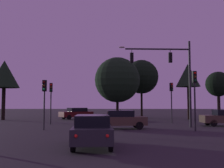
{
  "coord_description": "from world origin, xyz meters",
  "views": [
    {
      "loc": [
        -0.22,
        -5.81,
        2.06
      ],
      "look_at": [
        -0.44,
        19.64,
        3.87
      ],
      "focal_mm": 44.81,
      "sensor_mm": 36.0,
      "label": 1
    }
  ],
  "objects_px": {
    "traffic_light_corner_left": "(44,94)",
    "tree_lot_edge": "(218,84)",
    "traffic_light_far_side": "(195,89)",
    "traffic_signal_mast_arm": "(171,69)",
    "traffic_light_median": "(51,95)",
    "car_nearside_lane": "(92,130)",
    "tree_right_cluster": "(141,77)",
    "car_far_lane": "(76,113)",
    "tree_left_far": "(117,80)",
    "car_crossing_left": "(122,119)",
    "tree_behind_sign": "(4,74)",
    "traffic_light_corner_right": "(172,94)",
    "tree_center_horizon": "(188,76)"
  },
  "relations": [
    {
      "from": "car_nearside_lane",
      "to": "tree_right_cluster",
      "type": "distance_m",
      "value": 28.82
    },
    {
      "from": "tree_left_far",
      "to": "tree_right_cluster",
      "type": "xyz_separation_m",
      "value": [
        3.65,
        5.87,
        0.95
      ]
    },
    {
      "from": "tree_behind_sign",
      "to": "car_far_lane",
      "type": "bearing_deg",
      "value": 14.47
    },
    {
      "from": "tree_left_far",
      "to": "tree_center_horizon",
      "type": "distance_m",
      "value": 9.57
    },
    {
      "from": "traffic_light_median",
      "to": "traffic_signal_mast_arm",
      "type": "bearing_deg",
      "value": -17.21
    },
    {
      "from": "tree_lot_edge",
      "to": "tree_left_far",
      "type": "bearing_deg",
      "value": -152.88
    },
    {
      "from": "traffic_light_corner_right",
      "to": "traffic_light_far_side",
      "type": "xyz_separation_m",
      "value": [
        -0.01,
        -8.68,
        0.16
      ]
    },
    {
      "from": "tree_lot_edge",
      "to": "traffic_light_far_side",
      "type": "bearing_deg",
      "value": -114.29
    },
    {
      "from": "car_far_lane",
      "to": "tree_behind_sign",
      "type": "distance_m",
      "value": 10.61
    },
    {
      "from": "tree_left_far",
      "to": "tree_lot_edge",
      "type": "bearing_deg",
      "value": 27.12
    },
    {
      "from": "traffic_light_median",
      "to": "tree_center_horizon",
      "type": "relative_size",
      "value": 0.56
    },
    {
      "from": "car_crossing_left",
      "to": "tree_lot_edge",
      "type": "distance_m",
      "value": 26.16
    },
    {
      "from": "traffic_signal_mast_arm",
      "to": "tree_center_horizon",
      "type": "relative_size",
      "value": 1.04
    },
    {
      "from": "car_crossing_left",
      "to": "tree_left_far",
      "type": "bearing_deg",
      "value": 91.04
    },
    {
      "from": "traffic_light_corner_right",
      "to": "car_crossing_left",
      "type": "bearing_deg",
      "value": -129.38
    },
    {
      "from": "traffic_light_median",
      "to": "tree_right_cluster",
      "type": "bearing_deg",
      "value": 51.77
    },
    {
      "from": "tree_left_far",
      "to": "tree_right_cluster",
      "type": "distance_m",
      "value": 6.97
    },
    {
      "from": "traffic_light_corner_left",
      "to": "tree_lot_edge",
      "type": "bearing_deg",
      "value": 44.8
    },
    {
      "from": "car_far_lane",
      "to": "tree_left_far",
      "type": "relative_size",
      "value": 0.58
    },
    {
      "from": "tree_lot_edge",
      "to": "tree_center_horizon",
      "type": "bearing_deg",
      "value": -134.48
    },
    {
      "from": "traffic_light_far_side",
      "to": "tree_left_far",
      "type": "distance_m",
      "value": 15.6
    },
    {
      "from": "traffic_light_corner_left",
      "to": "car_far_lane",
      "type": "height_order",
      "value": "traffic_light_corner_left"
    },
    {
      "from": "traffic_light_corner_left",
      "to": "traffic_light_median",
      "type": "height_order",
      "value": "traffic_light_median"
    },
    {
      "from": "traffic_signal_mast_arm",
      "to": "traffic_light_far_side",
      "type": "bearing_deg",
      "value": -72.47
    },
    {
      "from": "car_crossing_left",
      "to": "tree_lot_edge",
      "type": "bearing_deg",
      "value": 52.7
    },
    {
      "from": "tree_behind_sign",
      "to": "tree_right_cluster",
      "type": "distance_m",
      "value": 19.12
    },
    {
      "from": "car_nearside_lane",
      "to": "tree_lot_edge",
      "type": "height_order",
      "value": "tree_lot_edge"
    },
    {
      "from": "traffic_light_far_side",
      "to": "tree_center_horizon",
      "type": "height_order",
      "value": "tree_center_horizon"
    },
    {
      "from": "tree_behind_sign",
      "to": "tree_left_far",
      "type": "height_order",
      "value": "tree_left_far"
    },
    {
      "from": "tree_center_horizon",
      "to": "traffic_light_far_side",
      "type": "bearing_deg",
      "value": -103.1
    },
    {
      "from": "car_nearside_lane",
      "to": "car_far_lane",
      "type": "xyz_separation_m",
      "value": [
        -4.11,
        24.46,
        0.0
      ]
    },
    {
      "from": "traffic_signal_mast_arm",
      "to": "tree_right_cluster",
      "type": "bearing_deg",
      "value": 93.25
    },
    {
      "from": "car_far_lane",
      "to": "tree_lot_edge",
      "type": "relative_size",
      "value": 0.66
    },
    {
      "from": "traffic_light_corner_left",
      "to": "tree_left_far",
      "type": "relative_size",
      "value": 0.49
    },
    {
      "from": "traffic_light_median",
      "to": "car_far_lane",
      "type": "xyz_separation_m",
      "value": [
        1.26,
        9.83,
        -2.16
      ]
    },
    {
      "from": "traffic_light_corner_right",
      "to": "car_far_lane",
      "type": "xyz_separation_m",
      "value": [
        -11.25,
        8.16,
        -2.25
      ]
    },
    {
      "from": "traffic_light_corner_left",
      "to": "tree_behind_sign",
      "type": "relative_size",
      "value": 0.51
    },
    {
      "from": "traffic_signal_mast_arm",
      "to": "car_far_lane",
      "type": "xyz_separation_m",
      "value": [
        -10.14,
        13.36,
        -4.36
      ]
    },
    {
      "from": "traffic_light_corner_left",
      "to": "car_far_lane",
      "type": "bearing_deg",
      "value": 88.61
    },
    {
      "from": "traffic_light_corner_left",
      "to": "traffic_light_far_side",
      "type": "xyz_separation_m",
      "value": [
        11.63,
        -0.89,
        0.4
      ]
    },
    {
      "from": "traffic_light_far_side",
      "to": "tree_left_far",
      "type": "bearing_deg",
      "value": 111.6
    },
    {
      "from": "tree_behind_sign",
      "to": "traffic_signal_mast_arm",
      "type": "bearing_deg",
      "value": -29.9
    },
    {
      "from": "traffic_signal_mast_arm",
      "to": "traffic_light_median",
      "type": "xyz_separation_m",
      "value": [
        -11.39,
        3.53,
        -2.2
      ]
    },
    {
      "from": "traffic_light_corner_left",
      "to": "tree_left_far",
      "type": "xyz_separation_m",
      "value": [
        5.92,
        13.51,
        2.3
      ]
    },
    {
      "from": "traffic_light_corner_right",
      "to": "car_nearside_lane",
      "type": "relative_size",
      "value": 0.94
    },
    {
      "from": "tree_behind_sign",
      "to": "car_crossing_left",
      "type": "bearing_deg",
      "value": -40.22
    },
    {
      "from": "traffic_light_median",
      "to": "car_crossing_left",
      "type": "xyz_separation_m",
      "value": [
        7.02,
        -5.02,
        -2.16
      ]
    },
    {
      "from": "car_far_lane",
      "to": "traffic_light_corner_left",
      "type": "bearing_deg",
      "value": -91.39
    },
    {
      "from": "car_nearside_lane",
      "to": "tree_lot_edge",
      "type": "bearing_deg",
      "value": 60.15
    },
    {
      "from": "traffic_signal_mast_arm",
      "to": "tree_center_horizon",
      "type": "xyz_separation_m",
      "value": [
        4.81,
        12.47,
        0.65
      ]
    }
  ]
}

